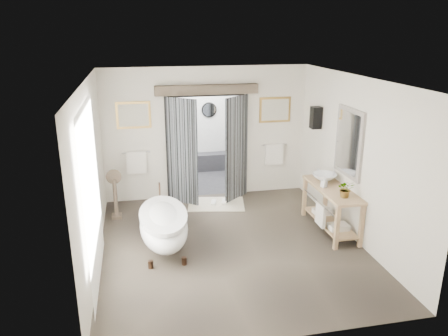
{
  "coord_description": "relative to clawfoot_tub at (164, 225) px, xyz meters",
  "views": [
    {
      "loc": [
        -1.52,
        -6.75,
        3.69
      ],
      "look_at": [
        0.0,
        0.6,
        1.25
      ],
      "focal_mm": 35.0,
      "sensor_mm": 36.0,
      "label": 1
    }
  ],
  "objects": [
    {
      "name": "slippers",
      "position": [
        1.31,
        1.75,
        -0.4
      ],
      "size": [
        0.41,
        0.28,
        0.05
      ],
      "color": "white",
      "rests_on": "rug"
    },
    {
      "name": "back_wall_dressing",
      "position": [
        1.15,
        2.15,
        1.13
      ],
      "size": [
        3.82,
        0.68,
        2.52
      ],
      "color": "black",
      "rests_on": "ground_plane"
    },
    {
      "name": "ground_plane",
      "position": [
        1.15,
        -0.16,
        -0.44
      ],
      "size": [
        5.0,
        5.0,
        0.0
      ],
      "primitive_type": "plane",
      "color": "brown"
    },
    {
      "name": "clawfoot_tub",
      "position": [
        0.0,
        0.0,
        0.0
      ],
      "size": [
        0.82,
        1.83,
        0.89
      ],
      "color": "#392417",
      "rests_on": "ground_plane"
    },
    {
      "name": "plant",
      "position": [
        3.14,
        -0.41,
        0.57
      ],
      "size": [
        0.34,
        0.32,
        0.31
      ],
      "primitive_type": "imported",
      "rotation": [
        0.0,
        0.0,
        -0.29
      ],
      "color": "gray",
      "rests_on": "vanity"
    },
    {
      "name": "basin",
      "position": [
        3.11,
        0.42,
        0.49
      ],
      "size": [
        0.55,
        0.55,
        0.16
      ],
      "primitive_type": "imported",
      "rotation": [
        0.0,
        0.0,
        0.21
      ],
      "color": "white",
      "rests_on": "vanity"
    },
    {
      "name": "rug",
      "position": [
        1.25,
        1.73,
        -0.43
      ],
      "size": [
        1.32,
        1.0,
        0.01
      ],
      "primitive_type": "cube",
      "rotation": [
        0.0,
        0.0,
        -0.18
      ],
      "color": "beige",
      "rests_on": "ground_plane"
    },
    {
      "name": "soap_bottle_a",
      "position": [
        2.98,
        0.14,
        0.51
      ],
      "size": [
        0.12,
        0.12,
        0.2
      ],
      "primitive_type": "imported",
      "rotation": [
        0.0,
        0.0,
        0.39
      ],
      "color": "gray",
      "rests_on": "vanity"
    },
    {
      "name": "pedestal_mirror",
      "position": [
        -0.85,
        1.45,
        0.0
      ],
      "size": [
        0.3,
        0.2,
        1.03
      ],
      "color": "#4D4138",
      "rests_on": "ground_plane"
    },
    {
      "name": "shower_room",
      "position": [
        1.15,
        3.83,
        0.47
      ],
      "size": [
        2.22,
        2.01,
        2.51
      ],
      "color": "#27262C",
      "rests_on": "ground_plane"
    },
    {
      "name": "vanity",
      "position": [
        3.1,
        0.06,
        0.07
      ],
      "size": [
        0.57,
        1.6,
        0.85
      ],
      "color": "tan",
      "rests_on": "ground_plane"
    },
    {
      "name": "soap_bottle_b",
      "position": [
        3.13,
        0.75,
        0.49
      ],
      "size": [
        0.16,
        0.16,
        0.16
      ],
      "primitive_type": "imported",
      "rotation": [
        0.0,
        0.0,
        0.36
      ],
      "color": "gray",
      "rests_on": "vanity"
    },
    {
      "name": "room_shell",
      "position": [
        1.12,
        -0.29,
        1.42
      ],
      "size": [
        4.52,
        5.02,
        2.91
      ],
      "color": "beige",
      "rests_on": "ground_plane"
    }
  ]
}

